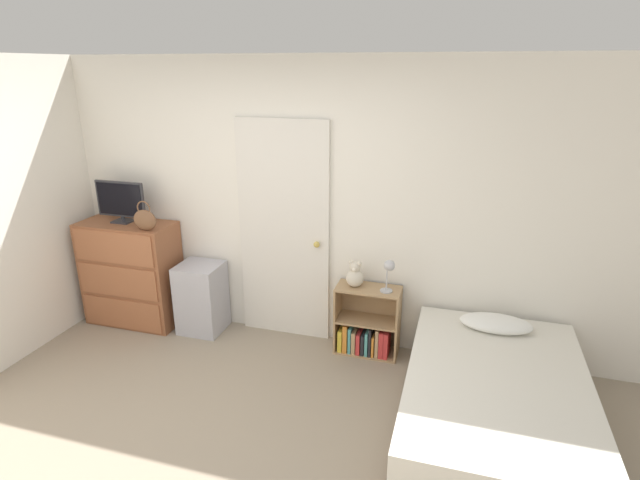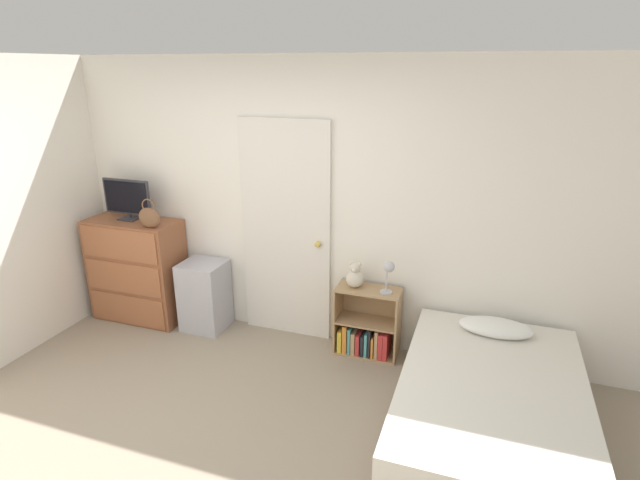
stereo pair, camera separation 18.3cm
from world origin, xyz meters
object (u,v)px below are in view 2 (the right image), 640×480
object	(u,v)px
dresser	(138,270)
bookshelf	(367,330)
bed	(490,410)
teddy_bear	(355,276)
tv	(127,199)
storage_bin	(205,295)
handbag	(149,217)
desk_lamp	(389,271)

from	to	relation	value
dresser	bookshelf	distance (m)	2.37
bed	teddy_bear	bearing A→B (deg)	145.82
bookshelf	bed	distance (m)	1.33
tv	teddy_bear	xyz separation A→B (m)	(2.27, 0.05, -0.51)
storage_bin	bed	world-z (taller)	storage_bin
storage_bin	teddy_bear	xyz separation A→B (m)	(1.49, 0.05, 0.39)
handbag	bookshelf	xyz separation A→B (m)	(2.03, 0.21, -0.91)
bed	storage_bin	bearing A→B (deg)	164.36
tv	bed	bearing A→B (deg)	-12.28
tv	bookshelf	bearing A→B (deg)	1.15
bookshelf	handbag	bearing A→B (deg)	-174.08
tv	desk_lamp	world-z (taller)	tv
handbag	storage_bin	size ratio (longest dim) A/B	0.41
handbag	storage_bin	bearing A→B (deg)	20.85
bookshelf	desk_lamp	distance (m)	0.64
bookshelf	bed	world-z (taller)	bookshelf
desk_lamp	bookshelf	bearing A→B (deg)	168.66
storage_bin	dresser	bearing A→B (deg)	-177.88
bookshelf	desk_lamp	bearing A→B (deg)	-11.34
handbag	desk_lamp	world-z (taller)	handbag
dresser	tv	world-z (taller)	tv
tv	desk_lamp	xyz separation A→B (m)	(2.57, 0.01, -0.40)
teddy_bear	bed	world-z (taller)	teddy_bear
handbag	teddy_bear	world-z (taller)	handbag
bookshelf	teddy_bear	distance (m)	0.52
dresser	handbag	bearing A→B (deg)	-21.94
bookshelf	tv	bearing A→B (deg)	-178.85
tv	dresser	bearing A→B (deg)	-37.11
handbag	storage_bin	distance (m)	0.91
bed	tv	bearing A→B (deg)	167.72
storage_bin	desk_lamp	distance (m)	1.86
tv	bed	size ratio (longest dim) A/B	0.27
tv	bookshelf	xyz separation A→B (m)	(2.39, 0.05, -1.02)
storage_bin	bed	bearing A→B (deg)	-15.64
dresser	storage_bin	bearing A→B (deg)	2.12
dresser	teddy_bear	size ratio (longest dim) A/B	4.34
handbag	desk_lamp	bearing A→B (deg)	4.52
dresser	teddy_bear	world-z (taller)	dresser
handbag	teddy_bear	xyz separation A→B (m)	(1.91, 0.21, -0.40)
storage_bin	bookshelf	xyz separation A→B (m)	(1.61, 0.05, -0.11)
storage_bin	desk_lamp	bearing A→B (deg)	0.51
teddy_bear	bed	bearing A→B (deg)	-34.18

